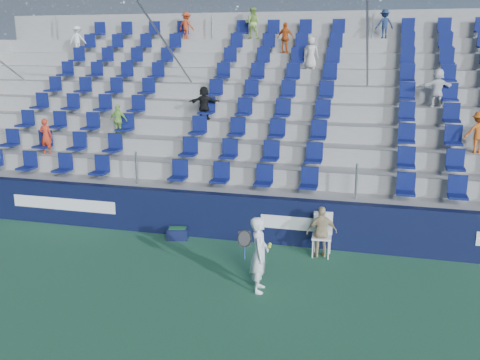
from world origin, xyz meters
name	(u,v)px	position (x,y,z in m)	size (l,w,h in m)	color
ground	(196,290)	(0.00, 0.00, 0.00)	(70.00, 70.00, 0.00)	#296142
sponsor_wall	(236,217)	(0.00, 3.15, 0.60)	(24.00, 0.32, 1.20)	black
grandstand	(275,130)	(0.00, 8.24, 2.13)	(24.00, 8.17, 6.63)	#9A9A95
tennis_player	(259,254)	(1.27, 0.32, 0.80)	(0.69, 0.65, 1.59)	white
line_judge_chair	(322,231)	(2.30, 2.66, 0.60)	(0.50, 0.51, 1.05)	white
line_judge	(322,232)	(2.30, 2.50, 0.63)	(0.74, 0.31, 1.26)	tan
ball_bin	(178,233)	(-1.48, 2.75, 0.17)	(0.61, 0.47, 0.31)	#0E1435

